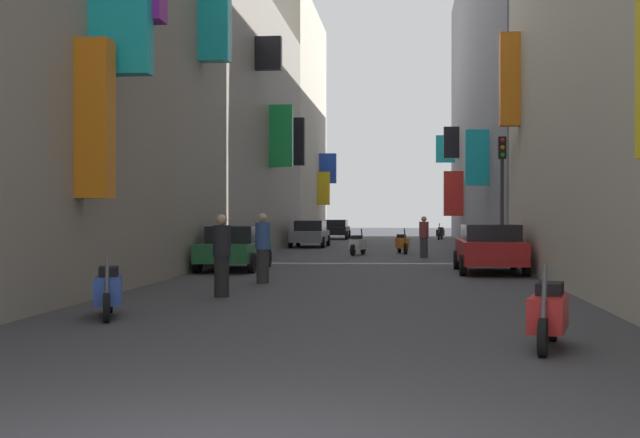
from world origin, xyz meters
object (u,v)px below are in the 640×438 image
(scooter_orange, at_px, (402,243))
(pedestrian_near_right, at_px, (263,248))
(traffic_light_near_corner, at_px, (502,178))
(scooter_blue, at_px, (108,290))
(scooter_red, at_px, (548,313))
(pedestrian_crossing, at_px, (424,237))
(scooter_white, at_px, (358,244))
(parked_car_black, at_px, (336,229))
(parked_car_red, at_px, (490,247))
(parked_car_grey, at_px, (310,233))
(scooter_black, at_px, (440,233))
(parked_car_green, at_px, (235,247))
(pedestrian_near_left, at_px, (222,256))

(scooter_orange, bearing_deg, pedestrian_near_right, -102.15)
(traffic_light_near_corner, bearing_deg, scooter_blue, -119.38)
(scooter_blue, relative_size, scooter_red, 1.02)
(scooter_blue, relative_size, pedestrian_crossing, 1.06)
(scooter_white, bearing_deg, pedestrian_near_right, -96.21)
(parked_car_black, height_order, parked_car_red, parked_car_red)
(parked_car_grey, height_order, scooter_white, parked_car_grey)
(parked_car_black, bearing_deg, scooter_black, -4.22)
(scooter_black, xyz_separation_m, scooter_orange, (-2.55, -20.44, 0.00))
(traffic_light_near_corner, bearing_deg, pedestrian_crossing, 118.31)
(parked_car_green, distance_m, scooter_blue, 11.92)
(pedestrian_crossing, bearing_deg, parked_car_grey, 119.04)
(parked_car_grey, relative_size, pedestrian_near_right, 2.52)
(pedestrian_near_left, height_order, traffic_light_near_corner, traffic_light_near_corner)
(parked_car_red, height_order, scooter_black, parked_car_red)
(scooter_blue, bearing_deg, parked_car_grey, 90.13)
(parked_car_green, height_order, pedestrian_near_left, pedestrian_near_left)
(scooter_red, xyz_separation_m, pedestrian_crossing, (-1.12, 21.98, 0.37))
(parked_car_green, distance_m, scooter_white, 10.17)
(scooter_white, relative_size, scooter_red, 1.08)
(parked_car_grey, relative_size, traffic_light_near_corner, 1.02)
(parked_car_grey, bearing_deg, traffic_light_near_corner, -61.19)
(scooter_black, height_order, pedestrian_crossing, pedestrian_crossing)
(scooter_orange, xyz_separation_m, pedestrian_near_left, (-3.74, -19.59, 0.41))
(pedestrian_near_left, bearing_deg, parked_car_green, 100.17)
(pedestrian_crossing, xyz_separation_m, pedestrian_near_left, (-4.62, -15.89, 0.04))
(parked_car_green, relative_size, pedestrian_crossing, 2.53)
(scooter_white, bearing_deg, pedestrian_near_left, -95.86)
(parked_car_black, distance_m, pedestrian_crossing, 25.32)
(scooter_orange, height_order, pedestrian_near_right, pedestrian_near_right)
(parked_car_black, xyz_separation_m, pedestrian_near_left, (1.03, -40.57, 0.15))
(parked_car_grey, relative_size, pedestrian_crossing, 2.67)
(parked_car_black, height_order, scooter_orange, parked_car_black)
(parked_car_red, height_order, pedestrian_near_left, pedestrian_near_left)
(parked_car_black, xyz_separation_m, parked_car_grey, (-0.19, -14.16, 0.02))
(scooter_black, distance_m, pedestrian_near_right, 37.05)
(parked_car_grey, xyz_separation_m, scooter_white, (3.06, -8.45, -0.28))
(scooter_white, bearing_deg, scooter_blue, -97.92)
(parked_car_red, xyz_separation_m, scooter_blue, (-7.55, -11.36, -0.31))
(parked_car_red, bearing_deg, scooter_black, 90.19)
(parked_car_green, bearing_deg, parked_car_red, -4.03)
(scooter_blue, bearing_deg, parked_car_black, 89.85)
(pedestrian_crossing, bearing_deg, scooter_white, 143.36)
(pedestrian_near_right, bearing_deg, parked_car_red, 35.25)
(pedestrian_near_left, bearing_deg, scooter_white, 84.14)
(scooter_white, bearing_deg, parked_car_grey, 109.92)
(parked_car_grey, bearing_deg, parked_car_green, -90.89)
(parked_car_red, relative_size, parked_car_green, 1.01)
(scooter_white, bearing_deg, parked_car_red, -65.84)
(parked_car_green, distance_m, scooter_black, 32.62)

